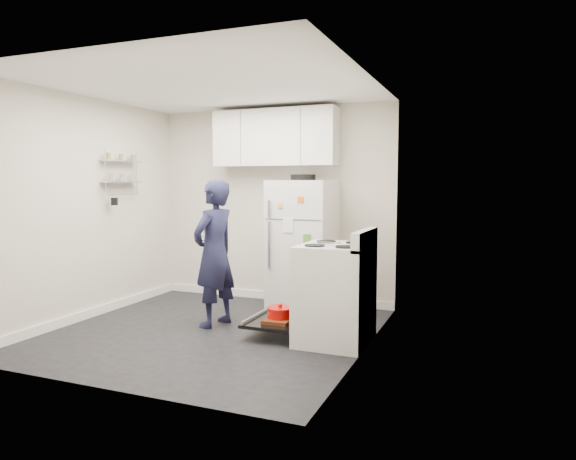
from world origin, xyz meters
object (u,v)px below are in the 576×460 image
at_px(open_oven_door, 279,318).
at_px(refrigerator, 303,245).
at_px(person, 214,253).
at_px(electric_range, 334,294).

xyz_separation_m(open_oven_door, refrigerator, (-0.15, 1.11, 0.61)).
bearing_deg(refrigerator, person, -121.76).
distance_m(electric_range, open_oven_door, 0.64).
xyz_separation_m(electric_range, refrigerator, (-0.72, 1.10, 0.32)).
relative_size(electric_range, open_oven_door, 1.54).
height_order(open_oven_door, refrigerator, refrigerator).
xyz_separation_m(electric_range, person, (-1.36, 0.07, 0.32)).
relative_size(open_oven_door, person, 0.45).
xyz_separation_m(open_oven_door, person, (-0.79, 0.09, 0.61)).
relative_size(electric_range, person, 0.70).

